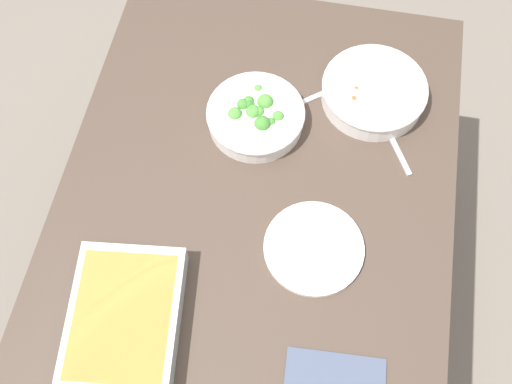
{
  "coord_description": "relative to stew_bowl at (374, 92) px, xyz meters",
  "views": [
    {
      "loc": [
        -0.6,
        -0.11,
        1.98
      ],
      "look_at": [
        0.0,
        0.0,
        0.74
      ],
      "focal_mm": 42.32,
      "sensor_mm": 36.0,
      "label": 1
    }
  ],
  "objects": [
    {
      "name": "stew_bowl",
      "position": [
        0.0,
        0.0,
        0.0
      ],
      "size": [
        0.26,
        0.26,
        0.06
      ],
      "color": "white",
      "rests_on": "dining_table"
    },
    {
      "name": "broccoli_bowl",
      "position": [
        -0.12,
        0.27,
        -0.0
      ],
      "size": [
        0.23,
        0.23,
        0.07
      ],
      "color": "white",
      "rests_on": "dining_table"
    },
    {
      "name": "baking_dish",
      "position": [
        -0.65,
        0.44,
        0.0
      ],
      "size": [
        0.32,
        0.25,
        0.06
      ],
      "color": "silver",
      "rests_on": "dining_table"
    },
    {
      "name": "spoon_by_broccoli",
      "position": [
        -0.07,
        0.2,
        -0.03
      ],
      "size": [
        0.12,
        0.15,
        0.01
      ],
      "color": "silver",
      "rests_on": "dining_table"
    },
    {
      "name": "spoon_by_stew",
      "position": [
        -0.1,
        -0.05,
        -0.03
      ],
      "size": [
        0.16,
        0.1,
        0.01
      ],
      "color": "silver",
      "rests_on": "dining_table"
    },
    {
      "name": "dining_table",
      "position": [
        -0.3,
        0.23,
        -0.12
      ],
      "size": [
        1.2,
        0.9,
        0.74
      ],
      "color": "#4C3D33",
      "rests_on": "ground_plane"
    },
    {
      "name": "side_plate",
      "position": [
        -0.42,
        0.09,
        -0.03
      ],
      "size": [
        0.22,
        0.22,
        0.01
      ],
      "primitive_type": "cylinder",
      "color": "white",
      "rests_on": "dining_table"
    },
    {
      "name": "ground_plane",
      "position": [
        -0.3,
        0.23,
        -0.77
      ],
      "size": [
        6.0,
        6.0,
        0.0
      ],
      "primitive_type": "plane",
      "color": "slate"
    }
  ]
}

